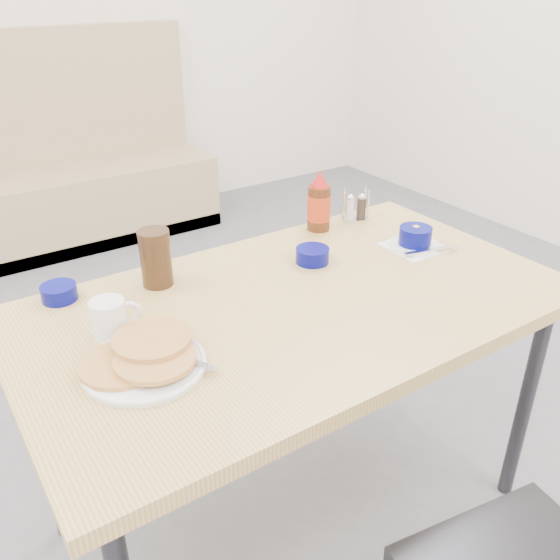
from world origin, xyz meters
TOP-DOWN VIEW (x-y plane):
  - booth_bench at (0.00, 2.78)m, footprint 1.90×0.56m
  - dining_table at (0.00, 0.25)m, footprint 1.40×0.80m
  - pancake_plate at (-0.43, 0.20)m, footprint 0.26×0.26m
  - coffee_mug at (-0.45, 0.35)m, footprint 0.12×0.08m
  - grits_setting at (0.48, 0.31)m, footprint 0.18×0.17m
  - creamer_bowl at (-0.50, 0.59)m, footprint 0.09×0.09m
  - butter_bowl at (0.17, 0.41)m, footprint 0.10×0.10m
  - amber_tumbler at (-0.26, 0.53)m, footprint 0.09×0.09m
  - condiment_caddy at (0.48, 0.59)m, footprint 0.10×0.08m
  - syrup_bottle at (0.33, 0.59)m, footprint 0.07×0.07m

SIDE VIEW (x-z plane):
  - booth_bench at x=0.00m, z-range -0.26..0.96m
  - dining_table at x=0.00m, z-range 0.32..1.08m
  - pancake_plate at x=-0.43m, z-range 0.76..0.80m
  - creamer_bowl at x=-0.50m, z-range 0.76..0.80m
  - butter_bowl at x=0.17m, z-range 0.76..0.80m
  - grits_setting at x=0.48m, z-range 0.75..0.82m
  - condiment_caddy at x=0.48m, z-range 0.74..0.85m
  - coffee_mug at x=-0.45m, z-range 0.76..0.85m
  - amber_tumbler at x=-0.26m, z-range 0.76..0.91m
  - syrup_bottle at x=0.33m, z-range 0.75..0.94m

